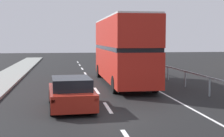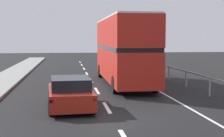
# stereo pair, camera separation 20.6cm
# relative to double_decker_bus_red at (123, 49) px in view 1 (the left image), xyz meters

# --- Properties ---
(ground_plane) EXTENTS (73.48, 120.00, 0.10)m
(ground_plane) POSITION_rel_double_decker_bus_red_xyz_m (-2.05, -9.25, -2.43)
(ground_plane) COLOR black
(lane_paint_markings) EXTENTS (3.74, 46.00, 0.01)m
(lane_paint_markings) POSITION_rel_double_decker_bus_red_xyz_m (0.07, -0.26, -2.37)
(lane_paint_markings) COLOR silver
(lane_paint_markings) RESTS_ON ground
(bridge_side_railing) EXTENTS (0.10, 42.00, 1.04)m
(bridge_side_railing) POSITION_rel_double_decker_bus_red_xyz_m (3.69, -0.25, -1.53)
(bridge_side_railing) COLOR gray
(bridge_side_railing) RESTS_ON ground
(double_decker_bus_red) EXTENTS (2.63, 10.86, 4.45)m
(double_decker_bus_red) POSITION_rel_double_decker_bus_red_xyz_m (0.00, 0.00, 0.00)
(double_decker_bus_red) COLOR red
(double_decker_bus_red) RESTS_ON ground
(hatchback_car_near) EXTENTS (2.06, 4.17, 1.38)m
(hatchback_car_near) POSITION_rel_double_decker_bus_red_xyz_m (-3.66, -7.43, -1.71)
(hatchback_car_near) COLOR maroon
(hatchback_car_near) RESTS_ON ground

